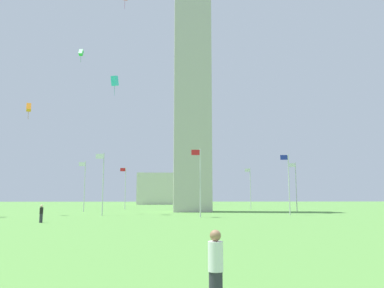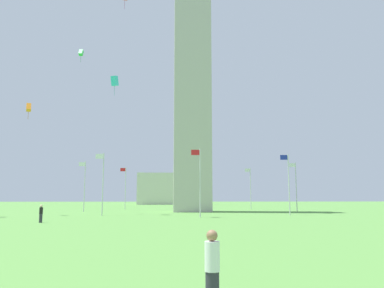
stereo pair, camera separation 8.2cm
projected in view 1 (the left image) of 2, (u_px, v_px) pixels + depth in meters
name	position (u px, v px, depth m)	size (l,w,h in m)	color
ground_plane	(192.00, 212.00, 60.64)	(260.00, 260.00, 0.00)	#548C3D
obelisk_monument	(192.00, 49.00, 64.41)	(5.99, 5.99, 54.50)	#B7B2A8
flagpole_n	(84.00, 184.00, 60.28)	(1.12, 0.14, 8.00)	silver
flagpole_ne	(103.00, 181.00, 48.57)	(1.12, 0.14, 8.00)	silver
flagpole_e	(200.00, 179.00, 44.28)	(1.12, 0.14, 8.00)	silver
flagpole_se	(288.00, 181.00, 49.93)	(1.12, 0.14, 8.00)	silver
flagpole_s	(296.00, 184.00, 62.21)	(1.12, 0.14, 8.00)	silver
flagpole_sw	(250.00, 186.00, 73.92)	(1.12, 0.14, 8.00)	silver
flagpole_w	(187.00, 187.00, 78.21)	(1.12, 0.14, 8.00)	silver
flagpole_nw	(125.00, 186.00, 72.56)	(1.12, 0.14, 8.00)	silver
person_black_shirt	(41.00, 214.00, 34.74)	(0.32, 0.32, 1.63)	#2D2D38
person_white_shirt	(216.00, 270.00, 7.91)	(0.32, 0.32, 1.65)	#2D2D38
kite_cyan_box	(115.00, 81.00, 53.35)	(1.10, 1.30, 2.91)	#33C6D1
kite_orange_box	(29.00, 107.00, 50.78)	(0.93, 1.16, 2.23)	orange
kite_green_box	(81.00, 53.00, 56.86)	(0.58, 0.97, 2.04)	green
distant_building	(168.00, 189.00, 123.21)	(19.35, 14.56, 9.77)	beige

